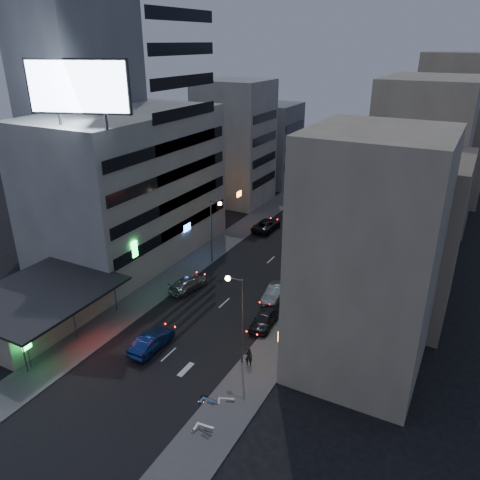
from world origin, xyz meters
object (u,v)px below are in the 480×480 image
Objects in this scene: road_car_silver at (188,283)px; scooter_blue at (216,396)px; parked_car_right_near at (264,319)px; scooter_silver_b at (235,392)px; parked_car_right_far at (327,245)px; road_car_blue at (151,341)px; person at (249,357)px; scooter_silver_a at (215,421)px; scooter_black_b at (219,397)px; scooter_black_a at (212,429)px; parked_car_left at (266,225)px; parked_car_right_mid at (275,293)px.

road_car_silver is 2.82× the size of scooter_blue.
parked_car_right_near reaches higher than scooter_silver_b.
road_car_silver is 18.28m from scooter_blue.
road_car_blue is (-7.06, -28.46, 0.17)m from parked_car_right_far.
person is 0.85× the size of scooter_silver_a.
person is 5.10m from scooter_blue.
road_car_blue is at bearing 68.55° from scooter_black_b.
parked_car_right_far is at bearing -104.34° from road_car_blue.
scooter_black_a is at bearing -154.95° from scooter_blue.
scooter_black_a is (2.65, -14.26, -0.09)m from parked_car_right_near.
road_car_blue is 2.89× the size of person.
road_car_blue reaches higher than parked_car_left.
road_car_silver is 18.28m from scooter_silver_b.
scooter_silver_b is at bearing -47.93° from scooter_blue.
parked_car_left reaches higher than scooter_silver_a.
parked_car_left is 3.05× the size of scooter_black_a.
scooter_black_b is (11.80, -34.07, -0.18)m from parked_car_left.
parked_car_left is at bearing -2.01° from scooter_silver_b.
scooter_silver_b reaches higher than scooter_blue.
parked_car_right_mid is 2.49× the size of scooter_black_a.
parked_car_left is 3.08× the size of scooter_silver_b.
scooter_black_a is (1.24, -8.10, -0.28)m from person.
scooter_black_b is at bearing -91.52° from parked_car_right_far.
person is at bearing -80.34° from parked_car_right_mid.
person is 7.47m from scooter_silver_a.
parked_car_right_near reaches higher than scooter_black_a.
scooter_silver_b is (2.61, -30.65, 0.04)m from parked_car_right_far.
road_car_blue reaches higher than scooter_black_a.
scooter_silver_a is (1.01, -7.39, -0.24)m from person.
road_car_silver is 3.14× the size of scooter_black_b.
parked_car_right_near is at bearing 20.21° from scooter_black_a.
scooter_blue is (11.61, -34.18, -0.13)m from parked_car_left.
scooter_blue is 0.96× the size of scooter_silver_b.
parked_car_left is 35.54m from scooter_silver_b.
road_car_silver is at bearing 47.69° from scooter_black_a.
scooter_black_a is at bearing -168.79° from scooter_silver_a.
parked_car_right_mid is 0.82× the size of parked_car_left.
parked_car_right_near is 2.46× the size of scooter_black_a.
parked_car_right_mid is at bearing 20.79° from scooter_black_a.
parked_car_right_near is 0.81× the size of parked_car_left.
scooter_silver_b reaches higher than scooter_black_b.
parked_car_left is at bearing 161.02° from parked_car_right_far.
person is 0.91× the size of scooter_black_a.
scooter_blue reaches higher than scooter_black_b.
person reaches higher than scooter_silver_a.
parked_car_right_far is (0.84, 15.13, -0.13)m from parked_car_right_mid.
parked_car_right_mid is at bearing 118.29° from parked_car_left.
scooter_black_b is at bearing -84.17° from parked_car_right_mid.
parked_car_right_mid is 11.69m from person.
parked_car_right_mid is at bearing 4.37° from scooter_silver_a.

